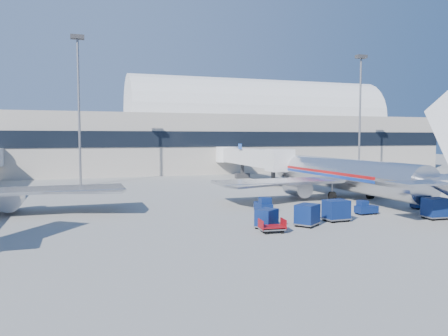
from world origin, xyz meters
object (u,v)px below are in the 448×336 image
object	(u,v)px
cart_train_c	(267,218)
airliner_main	(347,174)
tug_lead	(365,208)
cart_train_b	(307,215)
cart_solo_near	(436,208)
mast_east	(360,97)
mast_west	(79,88)
jetbridge_near	(247,157)
tug_left	(264,205)
tug_right	(421,203)
cart_train_a	(336,210)
barrier_mid	(438,194)
barrier_near	(416,195)
cart_open_red	(272,228)

from	to	relation	value
cart_train_c	airliner_main	bearing A→B (deg)	2.34
tug_lead	cart_train_b	world-z (taller)	cart_train_b
cart_train_b	cart_solo_near	size ratio (longest dim) A/B	1.15
mast_east	cart_solo_near	bearing A→B (deg)	-117.00
mast_west	cart_train_b	bearing A→B (deg)	-65.35
jetbridge_near	mast_west	world-z (taller)	mast_west
mast_west	tug_left	bearing A→B (deg)	-61.67
airliner_main	tug_right	distance (m)	9.47
cart_solo_near	jetbridge_near	bearing A→B (deg)	97.20
cart_solo_near	mast_east	bearing A→B (deg)	66.70
jetbridge_near	cart_solo_near	bearing A→B (deg)	-86.50
mast_east	cart_solo_near	world-z (taller)	mast_east
tug_lead	cart_train_a	world-z (taller)	cart_train_a
mast_west	cart_solo_near	world-z (taller)	mast_west
mast_east	cart_train_c	bearing A→B (deg)	-133.44
tug_left	cart_solo_near	distance (m)	15.54
mast_west	cart_train_b	world-z (taller)	mast_west
jetbridge_near	cart_train_a	size ratio (longest dim) A/B	12.55
cart_train_a	cart_train_b	size ratio (longest dim) A/B	0.85
cart_train_c	mast_east	bearing A→B (deg)	10.84
cart_train_a	jetbridge_near	bearing A→B (deg)	77.20
mast_west	cart_train_c	xyz separation A→B (m)	(14.00, -38.03, -13.95)
cart_train_b	cart_train_c	distance (m)	3.57
cart_train_c	cart_train_a	bearing A→B (deg)	-28.84
jetbridge_near	cart_train_b	bearing A→B (deg)	-104.43
barrier_mid	cart_solo_near	bearing A→B (deg)	-135.23
jetbridge_near	cart_train_b	xyz separation A→B (m)	(-10.05, -39.05, -2.96)
jetbridge_near	mast_west	distance (m)	29.67
tug_left	cart_train_b	bearing A→B (deg)	-170.00
mast_west	mast_east	world-z (taller)	same
tug_right	airliner_main	bearing A→B (deg)	118.66
jetbridge_near	airliner_main	bearing A→B (deg)	-84.78
jetbridge_near	cart_solo_near	xyz separation A→B (m)	(2.44, -39.98, -2.92)
tug_right	cart_solo_near	distance (m)	5.85
barrier_near	barrier_mid	bearing A→B (deg)	0.00
tug_lead	cart_solo_near	xyz separation A→B (m)	(4.48, -4.03, 0.39)
airliner_main	cart_open_red	bearing A→B (deg)	-139.00
barrier_mid	cart_train_a	size ratio (longest dim) A/B	1.37
tug_right	cart_train_b	world-z (taller)	cart_train_b
barrier_near	cart_train_a	xyz separation A→B (m)	(-17.00, -9.18, 0.54)
barrier_near	cart_train_c	size ratio (longest dim) A/B	1.34
cart_open_red	cart_train_a	bearing A→B (deg)	24.86
cart_train_a	cart_train_c	size ratio (longest dim) A/B	0.98
mast_west	jetbridge_near	bearing A→B (deg)	1.68
cart_train_a	cart_train_b	bearing A→B (deg)	-165.79
mast_west	cart_open_red	world-z (taller)	mast_west
airliner_main	cart_open_red	distance (m)	21.63
barrier_near	barrier_mid	size ratio (longest dim) A/B	1.00
jetbridge_near	barrier_near	world-z (taller)	jetbridge_near
mast_east	tug_lead	size ratio (longest dim) A/B	10.84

